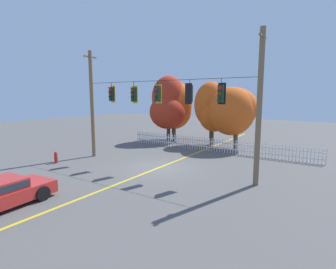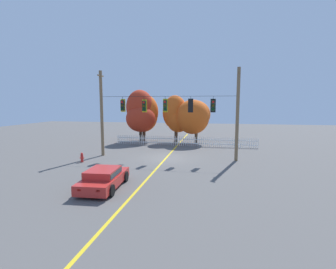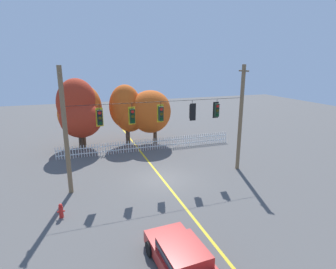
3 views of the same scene
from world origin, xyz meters
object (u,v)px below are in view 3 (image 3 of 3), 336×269
(traffic_signal_southbound_primary, at_px, (192,112))
(autumn_maple_far_west, at_px, (150,110))
(traffic_signal_northbound_primary, at_px, (100,117))
(autumn_maple_mid, at_px, (82,112))
(traffic_signal_westbound_side, at_px, (132,116))
(autumn_oak_far_east, at_px, (127,111))
(traffic_signal_northbound_secondary, at_px, (161,114))
(fire_hydrant, at_px, (61,211))
(parked_car, at_px, (182,257))
(traffic_signal_eastbound_side, at_px, (217,110))
(autumn_maple_near_fence, at_px, (78,111))

(traffic_signal_southbound_primary, xyz_separation_m, autumn_maple_far_west, (-0.49, 8.71, -1.30))
(traffic_signal_northbound_primary, bearing_deg, autumn_maple_mid, 94.41)
(traffic_signal_westbound_side, distance_m, autumn_oak_far_east, 9.46)
(traffic_signal_westbound_side, height_order, traffic_signal_northbound_secondary, same)
(traffic_signal_northbound_secondary, height_order, fire_hydrant, traffic_signal_northbound_secondary)
(traffic_signal_northbound_secondary, relative_size, parked_car, 0.33)
(traffic_signal_eastbound_side, xyz_separation_m, autumn_oak_far_east, (-4.52, 9.26, -1.30))
(traffic_signal_eastbound_side, xyz_separation_m, fire_hydrant, (-10.52, -2.87, -4.24))
(autumn_maple_far_west, distance_m, parked_car, 17.76)
(traffic_signal_northbound_primary, distance_m, traffic_signal_southbound_primary, 6.11)
(traffic_signal_northbound_secondary, relative_size, fire_hydrant, 1.73)
(traffic_signal_southbound_primary, relative_size, autumn_maple_near_fence, 0.21)
(traffic_signal_southbound_primary, xyz_separation_m, fire_hydrant, (-8.65, -2.85, -4.24))
(traffic_signal_northbound_secondary, bearing_deg, parked_car, -102.54)
(traffic_signal_eastbound_side, xyz_separation_m, autumn_maple_mid, (-8.73, 9.61, -1.21))
(autumn_maple_near_fence, height_order, autumn_oak_far_east, autumn_maple_near_fence)
(traffic_signal_northbound_secondary, bearing_deg, autumn_maple_far_west, 78.77)
(traffic_signal_northbound_secondary, bearing_deg, autumn_maple_mid, 115.77)
(traffic_signal_southbound_primary, xyz_separation_m, parked_car, (-4.11, -8.46, -4.03))
(fire_hydrant, bearing_deg, traffic_signal_northbound_secondary, 24.07)
(autumn_oak_far_east, bearing_deg, autumn_maple_mid, 175.32)
(autumn_maple_near_fence, height_order, parked_car, autumn_maple_near_fence)
(traffic_signal_northbound_primary, xyz_separation_m, traffic_signal_northbound_secondary, (3.90, 0.00, -0.00))
(autumn_maple_near_fence, xyz_separation_m, autumn_maple_far_west, (6.67, -0.09, -0.28))
(traffic_signal_northbound_primary, xyz_separation_m, autumn_oak_far_east, (3.47, 9.26, -1.30))
(traffic_signal_northbound_secondary, relative_size, traffic_signal_eastbound_side, 1.01)
(traffic_signal_northbound_primary, distance_m, autumn_maple_far_west, 10.43)
(traffic_signal_northbound_secondary, xyz_separation_m, traffic_signal_southbound_primary, (2.22, -0.02, -0.00))
(fire_hydrant, bearing_deg, autumn_oak_far_east, 63.69)
(autumn_oak_far_east, bearing_deg, fire_hydrant, -116.31)
(traffic_signal_westbound_side, distance_m, autumn_maple_near_fence, 9.35)
(autumn_oak_far_east, xyz_separation_m, parked_car, (-1.46, -17.74, -2.73))
(traffic_signal_northbound_primary, xyz_separation_m, traffic_signal_eastbound_side, (7.99, -0.00, -0.00))
(traffic_signal_southbound_primary, xyz_separation_m, autumn_oak_far_east, (-2.65, 9.28, -1.30))
(autumn_oak_far_east, bearing_deg, traffic_signal_eastbound_side, -63.97)
(autumn_maple_mid, xyz_separation_m, parked_car, (2.75, -18.09, -2.82))
(traffic_signal_northbound_primary, distance_m, traffic_signal_eastbound_side, 7.99)
(parked_car, bearing_deg, autumn_maple_near_fence, 100.04)
(traffic_signal_northbound_secondary, xyz_separation_m, autumn_maple_far_west, (1.73, 8.69, -1.30))
(traffic_signal_northbound_primary, bearing_deg, traffic_signal_northbound_secondary, 0.00)
(traffic_signal_southbound_primary, distance_m, autumn_maple_far_west, 8.82)
(traffic_signal_northbound_primary, relative_size, traffic_signal_eastbound_side, 1.00)
(traffic_signal_northbound_secondary, xyz_separation_m, traffic_signal_eastbound_side, (4.09, -0.00, -0.00))
(traffic_signal_westbound_side, xyz_separation_m, traffic_signal_eastbound_side, (5.99, 0.00, 0.03))
(autumn_oak_far_east, bearing_deg, traffic_signal_northbound_primary, -110.52)
(traffic_signal_westbound_side, bearing_deg, traffic_signal_northbound_primary, 179.99)
(autumn_oak_far_east, distance_m, autumn_maple_far_west, 2.23)
(traffic_signal_eastbound_side, bearing_deg, autumn_maple_near_fence, 135.80)
(traffic_signal_northbound_secondary, distance_m, autumn_maple_far_west, 8.96)
(autumn_maple_mid, height_order, autumn_maple_far_west, autumn_maple_mid)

